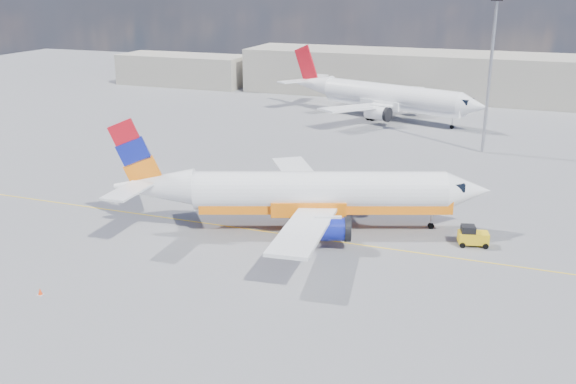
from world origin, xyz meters
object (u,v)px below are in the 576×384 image
(second_jet, at_px, (385,97))
(gse_tug, at_px, (472,236))
(traffic_cone, at_px, (40,292))
(main_jet, at_px, (308,193))

(second_jet, bearing_deg, gse_tug, -51.01)
(second_jet, bearing_deg, traffic_cone, -79.77)
(main_jet, relative_size, second_jet, 0.95)
(second_jet, height_order, traffic_cone, second_jet)
(second_jet, relative_size, traffic_cone, 68.30)
(main_jet, xyz_separation_m, second_jet, (-3.47, 47.85, 0.17))
(second_jet, relative_size, gse_tug, 13.02)
(traffic_cone, bearing_deg, gse_tug, 35.26)
(gse_tug, height_order, traffic_cone, gse_tug)
(main_jet, relative_size, traffic_cone, 64.70)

